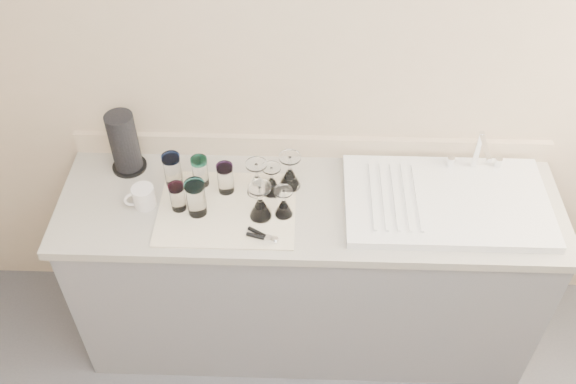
{
  "coord_description": "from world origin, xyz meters",
  "views": [
    {
      "loc": [
        -0.03,
        -0.63,
        2.77
      ],
      "look_at": [
        -0.09,
        1.15,
        1.0
      ],
      "focal_mm": 40.0,
      "sensor_mm": 36.0,
      "label": 1
    }
  ],
  "objects_px": {
    "goblet_front_right": "(284,206)",
    "goblet_extra": "(272,184)",
    "paper_towel_roll": "(124,143)",
    "tumbler_purple": "(225,178)",
    "goblet_back_left": "(257,182)",
    "tumbler_blue": "(196,198)",
    "goblet_front_left": "(260,206)",
    "tumbler_teal": "(173,170)",
    "tumbler_magenta": "(178,197)",
    "can_opener": "(262,236)",
    "sink_unit": "(447,200)",
    "white_mug": "(143,197)",
    "goblet_back_right": "(290,176)",
    "tumbler_cyan": "(200,171)"
  },
  "relations": [
    {
      "from": "goblet_front_left",
      "to": "white_mug",
      "type": "xyz_separation_m",
      "value": [
        -0.47,
        0.05,
        -0.02
      ]
    },
    {
      "from": "goblet_back_right",
      "to": "white_mug",
      "type": "relative_size",
      "value": 1.18
    },
    {
      "from": "paper_towel_roll",
      "to": "tumbler_cyan",
      "type": "bearing_deg",
      "value": -17.11
    },
    {
      "from": "tumbler_cyan",
      "to": "goblet_front_left",
      "type": "xyz_separation_m",
      "value": [
        0.26,
        -0.17,
        -0.02
      ]
    },
    {
      "from": "goblet_back_left",
      "to": "goblet_extra",
      "type": "height_order",
      "value": "goblet_back_left"
    },
    {
      "from": "tumbler_cyan",
      "to": "tumbler_magenta",
      "type": "bearing_deg",
      "value": -116.62
    },
    {
      "from": "tumbler_teal",
      "to": "tumbler_blue",
      "type": "height_order",
      "value": "tumbler_blue"
    },
    {
      "from": "tumbler_teal",
      "to": "goblet_front_left",
      "type": "xyz_separation_m",
      "value": [
        0.37,
        -0.17,
        -0.02
      ]
    },
    {
      "from": "tumbler_purple",
      "to": "tumbler_blue",
      "type": "height_order",
      "value": "tumbler_blue"
    },
    {
      "from": "goblet_front_right",
      "to": "tumbler_cyan",
      "type": "bearing_deg",
      "value": 155.02
    },
    {
      "from": "goblet_back_left",
      "to": "goblet_front_right",
      "type": "xyz_separation_m",
      "value": [
        0.11,
        -0.12,
        -0.01
      ]
    },
    {
      "from": "paper_towel_roll",
      "to": "tumbler_teal",
      "type": "bearing_deg",
      "value": -25.53
    },
    {
      "from": "sink_unit",
      "to": "goblet_front_left",
      "type": "bearing_deg",
      "value": -172.72
    },
    {
      "from": "goblet_extra",
      "to": "paper_towel_roll",
      "type": "relative_size",
      "value": 0.5
    },
    {
      "from": "tumbler_cyan",
      "to": "tumbler_purple",
      "type": "distance_m",
      "value": 0.11
    },
    {
      "from": "tumbler_purple",
      "to": "goblet_extra",
      "type": "height_order",
      "value": "goblet_extra"
    },
    {
      "from": "tumbler_purple",
      "to": "goblet_back_left",
      "type": "relative_size",
      "value": 0.88
    },
    {
      "from": "tumbler_magenta",
      "to": "paper_towel_roll",
      "type": "relative_size",
      "value": 0.45
    },
    {
      "from": "sink_unit",
      "to": "goblet_front_right",
      "type": "xyz_separation_m",
      "value": [
        -0.66,
        -0.08,
        0.03
      ]
    },
    {
      "from": "white_mug",
      "to": "goblet_front_left",
      "type": "bearing_deg",
      "value": -6.07
    },
    {
      "from": "paper_towel_roll",
      "to": "goblet_front_left",
      "type": "bearing_deg",
      "value": -25.23
    },
    {
      "from": "goblet_front_right",
      "to": "goblet_extra",
      "type": "distance_m",
      "value": 0.13
    },
    {
      "from": "goblet_back_left",
      "to": "sink_unit",
      "type": "bearing_deg",
      "value": -2.92
    },
    {
      "from": "tumbler_purple",
      "to": "white_mug",
      "type": "xyz_separation_m",
      "value": [
        -0.32,
        -0.09,
        -0.03
      ]
    },
    {
      "from": "tumbler_blue",
      "to": "goblet_front_left",
      "type": "xyz_separation_m",
      "value": [
        0.25,
        -0.01,
        -0.03
      ]
    },
    {
      "from": "goblet_back_left",
      "to": "goblet_extra",
      "type": "bearing_deg",
      "value": -0.68
    },
    {
      "from": "sink_unit",
      "to": "goblet_front_right",
      "type": "distance_m",
      "value": 0.66
    },
    {
      "from": "sink_unit",
      "to": "tumbler_purple",
      "type": "relative_size",
      "value": 6.0
    },
    {
      "from": "goblet_back_right",
      "to": "goblet_front_left",
      "type": "bearing_deg",
      "value": -122.24
    },
    {
      "from": "tumbler_blue",
      "to": "goblet_extra",
      "type": "height_order",
      "value": "tumbler_blue"
    },
    {
      "from": "tumbler_magenta",
      "to": "goblet_back_left",
      "type": "bearing_deg",
      "value": 18.56
    },
    {
      "from": "can_opener",
      "to": "goblet_back_left",
      "type": "bearing_deg",
      "value": 98.17
    },
    {
      "from": "tumbler_blue",
      "to": "white_mug",
      "type": "relative_size",
      "value": 1.17
    },
    {
      "from": "goblet_back_right",
      "to": "goblet_extra",
      "type": "xyz_separation_m",
      "value": [
        -0.07,
        -0.04,
        -0.01
      ]
    },
    {
      "from": "sink_unit",
      "to": "goblet_back_right",
      "type": "relative_size",
      "value": 5.1
    },
    {
      "from": "tumbler_magenta",
      "to": "goblet_front_right",
      "type": "bearing_deg",
      "value": -2.66
    },
    {
      "from": "tumbler_purple",
      "to": "sink_unit",
      "type": "bearing_deg",
      "value": -2.69
    },
    {
      "from": "paper_towel_roll",
      "to": "goblet_front_right",
      "type": "bearing_deg",
      "value": -21.3
    },
    {
      "from": "tumbler_blue",
      "to": "goblet_extra",
      "type": "distance_m",
      "value": 0.32
    },
    {
      "from": "goblet_extra",
      "to": "paper_towel_roll",
      "type": "distance_m",
      "value": 0.64
    },
    {
      "from": "tumbler_purple",
      "to": "goblet_back_left",
      "type": "xyz_separation_m",
      "value": [
        0.13,
        -0.0,
        -0.02
      ]
    },
    {
      "from": "tumbler_teal",
      "to": "tumbler_purple",
      "type": "xyz_separation_m",
      "value": [
        0.22,
        -0.04,
        -0.01
      ]
    },
    {
      "from": "sink_unit",
      "to": "goblet_back_left",
      "type": "distance_m",
      "value": 0.77
    },
    {
      "from": "goblet_front_left",
      "to": "paper_towel_roll",
      "type": "distance_m",
      "value": 0.65
    },
    {
      "from": "sink_unit",
      "to": "goblet_extra",
      "type": "distance_m",
      "value": 0.71
    },
    {
      "from": "sink_unit",
      "to": "goblet_extra",
      "type": "height_order",
      "value": "sink_unit"
    },
    {
      "from": "goblet_back_left",
      "to": "goblet_extra",
      "type": "xyz_separation_m",
      "value": [
        0.06,
        -0.0,
        -0.01
      ]
    },
    {
      "from": "goblet_front_right",
      "to": "goblet_extra",
      "type": "xyz_separation_m",
      "value": [
        -0.05,
        0.12,
        0.0
      ]
    },
    {
      "from": "tumbler_magenta",
      "to": "can_opener",
      "type": "distance_m",
      "value": 0.38
    },
    {
      "from": "goblet_front_right",
      "to": "goblet_extra",
      "type": "bearing_deg",
      "value": 113.42
    }
  ]
}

